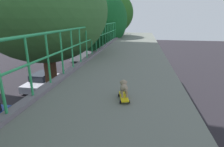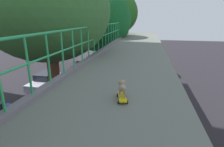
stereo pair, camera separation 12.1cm
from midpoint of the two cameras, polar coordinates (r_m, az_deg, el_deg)
The scene contains 9 objects.
car_white_fifth at distance 15.15m, azimuth -15.40°, elevation -7.30°, with size 2.00×4.04×1.40m.
car_silver_sixth at distance 19.61m, azimuth -20.40°, elevation -2.06°, with size 2.03×4.57×1.50m.
car_black_seventh at distance 20.57m, azimuth -6.80°, elevation 0.01°, with size 1.95×4.43×1.58m.
city_bus at distance 33.74m, azimuth -6.64°, elevation 8.99°, with size 2.60×11.28×3.53m.
roadside_tree_mid at distance 8.60m, azimuth -19.72°, elevation 18.16°, with size 5.50×5.50×9.40m.
roadside_tree_far at distance 15.39m, azimuth -4.51°, elevation 16.78°, with size 5.62×5.62×9.32m.
roadside_tree_farthest at distance 23.11m, azimuth 1.10°, elevation 18.85°, with size 5.66×5.66×10.10m.
toy_skateboard at distance 3.37m, azimuth 4.33°, elevation -7.56°, with size 0.26×0.48×0.08m.
small_dog at distance 3.33m, azimuth 4.39°, elevation -4.28°, with size 0.19×0.32×0.28m.
Camera 2 is at (1.87, -1.05, 6.86)m, focal length 28.26 mm.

